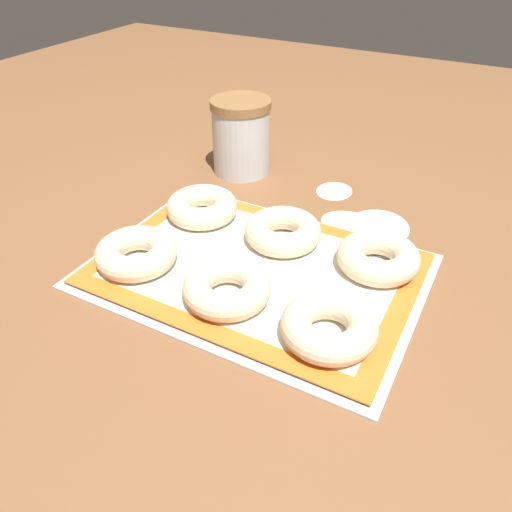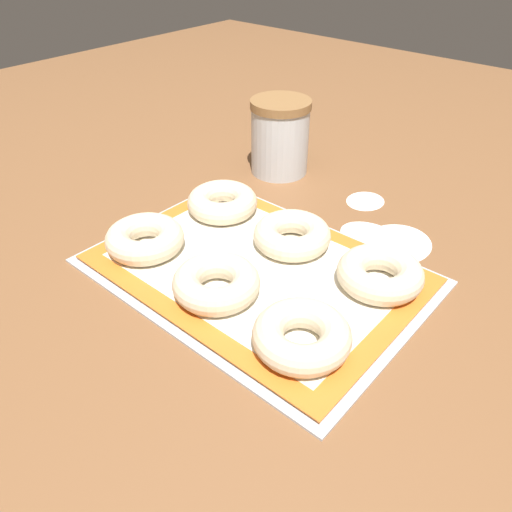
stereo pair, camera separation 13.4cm
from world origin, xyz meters
The scene contains 13 objects.
ground_plane centered at (0.00, 0.00, 0.00)m, with size 2.80×2.80×0.00m, color brown.
baking_tray centered at (-0.01, -0.01, 0.00)m, with size 0.49×0.35×0.01m.
baking_mat centered at (-0.01, -0.01, 0.01)m, with size 0.47×0.33×0.00m.
bagel_front_left centered at (-0.17, -0.09, 0.03)m, with size 0.12×0.12×0.04m.
bagel_front_center centered at (-0.01, -0.09, 0.03)m, with size 0.12×0.12×0.04m.
bagel_front_right centered at (0.14, -0.10, 0.03)m, with size 0.12×0.12×0.04m.
bagel_back_left centered at (-0.16, 0.08, 0.03)m, with size 0.12×0.12×0.04m.
bagel_back_center centered at (-0.01, 0.07, 0.03)m, with size 0.12×0.12×0.04m.
bagel_back_right centered at (0.15, 0.08, 0.03)m, with size 0.12×0.12×0.04m.
flour_canister centered at (-0.21, 0.29, 0.08)m, with size 0.12×0.12×0.15m.
flour_patch_near centered at (0.07, 0.20, 0.00)m, with size 0.10×0.08×0.00m.
flour_patch_far centered at (0.00, 0.30, 0.00)m, with size 0.07×0.08×0.00m.
flour_patch_side centered at (0.11, 0.21, 0.00)m, with size 0.11×0.13×0.00m.
Camera 1 is at (0.28, -0.54, 0.47)m, focal length 35.00 mm.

